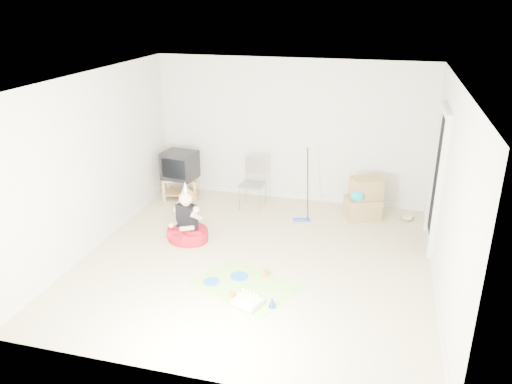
% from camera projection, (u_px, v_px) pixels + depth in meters
% --- Properties ---
extents(ground, '(5.00, 5.00, 0.00)m').
position_uv_depth(ground, '(256.00, 260.00, 7.28)').
color(ground, beige).
rests_on(ground, ground).
extents(doorway_recess, '(0.02, 0.90, 2.05)m').
position_uv_depth(doorway_recess, '(438.00, 181.00, 7.40)').
color(doorway_recess, black).
rests_on(doorway_recess, ground).
extents(tv_stand, '(0.71, 0.52, 0.40)m').
position_uv_depth(tv_stand, '(181.00, 186.00, 9.42)').
color(tv_stand, '#A9804C').
rests_on(tv_stand, ground).
extents(crt_tv, '(0.64, 0.55, 0.51)m').
position_uv_depth(crt_tv, '(180.00, 165.00, 9.27)').
color(crt_tv, black).
rests_on(crt_tv, tv_stand).
extents(folding_chair, '(0.44, 0.43, 0.93)m').
position_uv_depth(folding_chair, '(253.00, 184.00, 8.90)').
color(folding_chair, gray).
rests_on(folding_chair, ground).
extents(cardboard_boxes, '(0.68, 0.63, 0.72)m').
position_uv_depth(cardboard_boxes, '(364.00, 199.00, 8.55)').
color(cardboard_boxes, '#9B7C4B').
rests_on(cardboard_boxes, ground).
extents(floor_mop, '(0.32, 0.39, 1.21)m').
position_uv_depth(floor_mop, '(302.00, 207.00, 8.44)').
color(floor_mop, blue).
rests_on(floor_mop, ground).
extents(book_pile, '(0.25, 0.27, 0.07)m').
position_uv_depth(book_pile, '(407.00, 217.00, 8.59)').
color(book_pile, '#267337').
rests_on(book_pile, ground).
extents(seated_woman, '(0.87, 0.87, 0.98)m').
position_uv_depth(seated_woman, '(187.00, 227.00, 7.81)').
color(seated_woman, '#AF101F').
rests_on(seated_woman, ground).
extents(party_mat, '(1.54, 1.37, 0.01)m').
position_uv_depth(party_mat, '(245.00, 286.00, 6.61)').
color(party_mat, '#EF328A').
rests_on(party_mat, ground).
extents(birthday_cake, '(0.39, 0.36, 0.15)m').
position_uv_depth(birthday_cake, '(248.00, 303.00, 6.19)').
color(birthday_cake, silver).
rests_on(birthday_cake, party_mat).
extents(blue_plate_near, '(0.35, 0.35, 0.01)m').
position_uv_depth(blue_plate_near, '(239.00, 276.00, 6.82)').
color(blue_plate_near, blue).
rests_on(blue_plate_near, party_mat).
extents(blue_plate_far, '(0.30, 0.30, 0.01)m').
position_uv_depth(blue_plate_far, '(212.00, 282.00, 6.70)').
color(blue_plate_far, blue).
rests_on(blue_plate_far, party_mat).
extents(orange_cup_near, '(0.09, 0.09, 0.09)m').
position_uv_depth(orange_cup_near, '(266.00, 273.00, 6.84)').
color(orange_cup_near, '#CA6116').
rests_on(orange_cup_near, party_mat).
extents(orange_cup_far, '(0.07, 0.07, 0.07)m').
position_uv_depth(orange_cup_far, '(232.00, 295.00, 6.35)').
color(orange_cup_far, '#CA6116').
rests_on(orange_cup_far, party_mat).
extents(blue_party_hat, '(0.12, 0.12, 0.14)m').
position_uv_depth(blue_party_hat, '(272.00, 302.00, 6.14)').
color(blue_party_hat, blue).
rests_on(blue_party_hat, party_mat).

